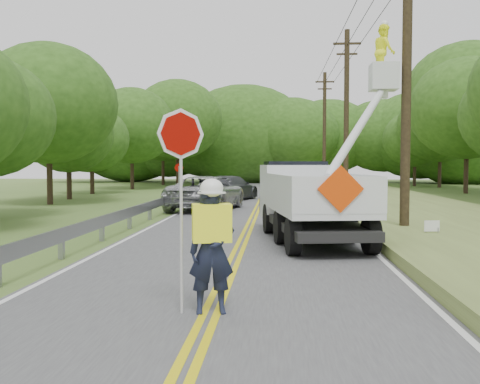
{
  "coord_description": "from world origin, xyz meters",
  "views": [
    {
      "loc": [
        0.99,
        -8.58,
        2.27
      ],
      "look_at": [
        0.0,
        6.0,
        1.5
      ],
      "focal_mm": 41.15,
      "sensor_mm": 36.0,
      "label": 1
    }
  ],
  "objects": [
    {
      "name": "tall_grass_verge",
      "position": [
        7.1,
        14.0,
        0.15
      ],
      "size": [
        7.0,
        96.0,
        0.3
      ],
      "primitive_type": "cube",
      "color": "#5F6C35",
      "rests_on": "ground"
    },
    {
      "name": "treeline_horizon",
      "position": [
        0.89,
        56.17,
        5.5
      ],
      "size": [
        56.85,
        15.36,
        11.97
      ],
      "color": "#264915",
      "rests_on": "ground"
    },
    {
      "name": "utility_poles",
      "position": [
        5.0,
        17.02,
        5.27
      ],
      "size": [
        1.6,
        43.3,
        10.0
      ],
      "color": "black",
      "rests_on": "ground"
    },
    {
      "name": "flagger",
      "position": [
        0.0,
        -0.48,
        1.11
      ],
      "size": [
        1.15,
        0.58,
        3.05
      ],
      "color": "#191E33",
      "rests_on": "road"
    },
    {
      "name": "bucket_truck",
      "position": [
        2.03,
        8.34,
        1.51
      ],
      "size": [
        4.32,
        6.9,
        6.55
      ],
      "color": "black",
      "rests_on": "road"
    },
    {
      "name": "road",
      "position": [
        0.0,
        14.0,
        0.01
      ],
      "size": [
        7.2,
        96.0,
        0.03
      ],
      "color": "#444446",
      "rests_on": "ground"
    },
    {
      "name": "suv_silver",
      "position": [
        -2.42,
        17.71,
        0.84
      ],
      "size": [
        3.61,
        6.24,
        1.64
      ],
      "primitive_type": "imported",
      "rotation": [
        0.0,
        0.0,
        2.98
      ],
      "color": "#A6A7AC",
      "rests_on": "road"
    },
    {
      "name": "treeline_left",
      "position": [
        -10.56,
        31.46,
        5.52
      ],
      "size": [
        11.02,
        55.23,
        10.55
      ],
      "color": "#332319",
      "rests_on": "ground"
    },
    {
      "name": "suv_darkgrey",
      "position": [
        -1.88,
        24.64,
        0.77
      ],
      "size": [
        3.59,
        5.58,
        1.5
      ],
      "primitive_type": "imported",
      "rotation": [
        0.0,
        0.0,
        2.83
      ],
      "color": "#373A3D",
      "rests_on": "road"
    },
    {
      "name": "guardrail",
      "position": [
        -4.02,
        14.91,
        0.55
      ],
      "size": [
        0.18,
        48.0,
        0.77
      ],
      "color": "gray",
      "rests_on": "ground"
    },
    {
      "name": "ground",
      "position": [
        0.0,
        0.0,
        0.0
      ],
      "size": [
        140.0,
        140.0,
        0.0
      ],
      "primitive_type": "plane",
      "color": "#406026",
      "rests_on": "ground"
    },
    {
      "name": "yard_sign",
      "position": [
        5.37,
        7.25,
        0.46
      ],
      "size": [
        0.44,
        0.09,
        0.64
      ],
      "color": "white",
      "rests_on": "ground"
    },
    {
      "name": "stop_sign_permanent",
      "position": [
        -4.36,
        21.03,
        1.47
      ],
      "size": [
        0.48,
        0.07,
        2.26
      ],
      "color": "gray",
      "rests_on": "ground"
    }
  ]
}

